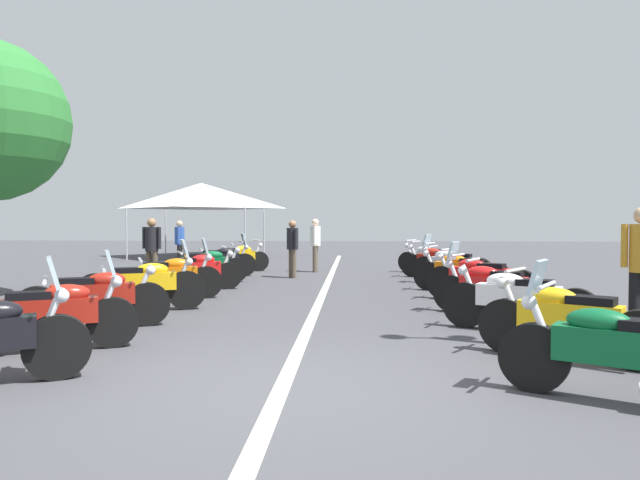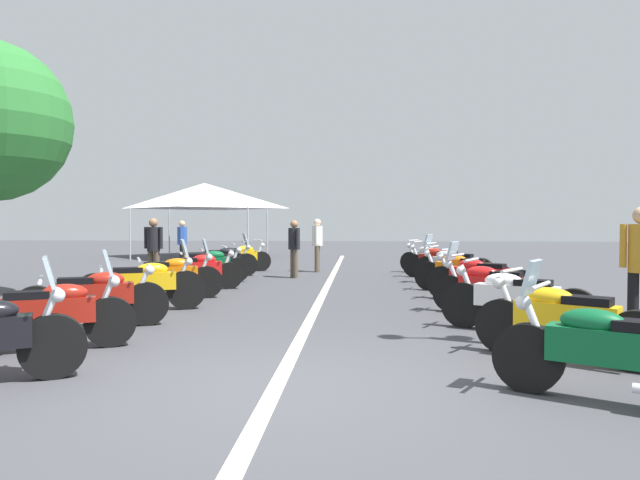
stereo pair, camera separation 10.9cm
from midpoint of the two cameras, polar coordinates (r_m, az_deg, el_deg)
The scene contains 26 objects.
ground_plane at distance 5.52m, azimuth -3.89°, elevation -14.42°, with size 80.00×80.00×0.00m, color #424247.
lane_centre_stripe at distance 12.11m, azimuth 0.49°, elevation -5.47°, with size 27.96×0.16×0.01m, color beige.
motorcycle_left_row_1 at distance 7.61m, azimuth -24.54°, elevation -6.52°, with size 1.05×1.85×1.20m.
motorcycle_left_row_2 at distance 8.98m, azimuth -21.00°, elevation -5.22°, with size 1.04×2.01×1.00m.
motorcycle_left_row_3 at distance 10.40m, azimuth -16.68°, elevation -4.11°, with size 1.03×2.05×1.23m.
motorcycle_left_row_4 at distance 11.87m, azimuth -14.30°, elevation -3.41°, with size 0.95×2.07×1.21m.
motorcycle_left_row_5 at distance 13.35m, azimuth -11.77°, elevation -2.91°, with size 0.96×2.01×0.99m.
motorcycle_left_row_6 at distance 14.87m, azimuth -10.79°, elevation -2.40°, with size 0.93×2.07×0.99m.
motorcycle_left_row_7 at distance 16.43m, azimuth -9.34°, elevation -1.94°, with size 0.95×1.94×1.21m.
motorcycle_left_row_8 at distance 17.90m, azimuth -7.68°, elevation -1.69°, with size 1.12×1.81×0.99m.
motorcycle_right_row_0 at distance 5.54m, azimuth 27.20°, elevation -9.63°, with size 1.15×1.83×1.20m.
motorcycle_right_row_1 at distance 6.99m, azimuth 23.27°, elevation -7.27°, with size 1.27×1.77×1.00m.
motorcycle_right_row_2 at distance 8.54m, azimuth 18.98°, elevation -5.53°, with size 1.13×1.96×1.01m.
motorcycle_right_row_3 at distance 9.98m, azimuth 16.73°, elevation -4.46°, with size 1.13×1.85×1.20m.
motorcycle_right_row_4 at distance 11.53m, azimuth 15.66°, elevation -3.60°, with size 1.29×1.93×1.01m.
motorcycle_right_row_5 at distance 13.03m, azimuth 13.99°, elevation -2.99°, with size 1.09×2.02×1.00m.
motorcycle_right_row_6 at distance 14.58m, azimuth 13.08°, elevation -2.41°, with size 1.11×1.85×1.23m.
motorcycle_right_row_7 at distance 16.09m, azimuth 11.81°, elevation -2.07°, with size 1.10×1.95×1.00m.
motorcycle_right_row_8 at distance 17.50m, azimuth 11.04°, elevation -1.77°, with size 1.25×1.80×0.99m.
traffic_cone_0 at distance 14.23m, azimuth 17.07°, elevation -3.29°, with size 0.36×0.36×0.61m.
traffic_cone_1 at distance 12.55m, azimuth -19.00°, elevation -3.99°, with size 0.36×0.36×0.61m.
bystander_0 at distance 15.04m, azimuth -15.84°, elevation -0.50°, with size 0.32×0.52×1.62m.
bystander_1 at distance 17.65m, azimuth -0.09°, elevation -0.10°, with size 0.53×0.32×1.62m.
bystander_3 at distance 19.76m, azimuth -13.23°, elevation -0.04°, with size 0.53×0.32×1.57m.
bystander_4 at distance 15.83m, azimuth -2.36°, elevation -0.43°, with size 0.47×0.32×1.58m.
event_tent at distance 25.63m, azimuth -11.17°, elevation 4.28°, with size 5.24×5.24×3.20m.
Camera 2 is at (-5.25, -0.78, 1.54)m, focal length 32.57 mm.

